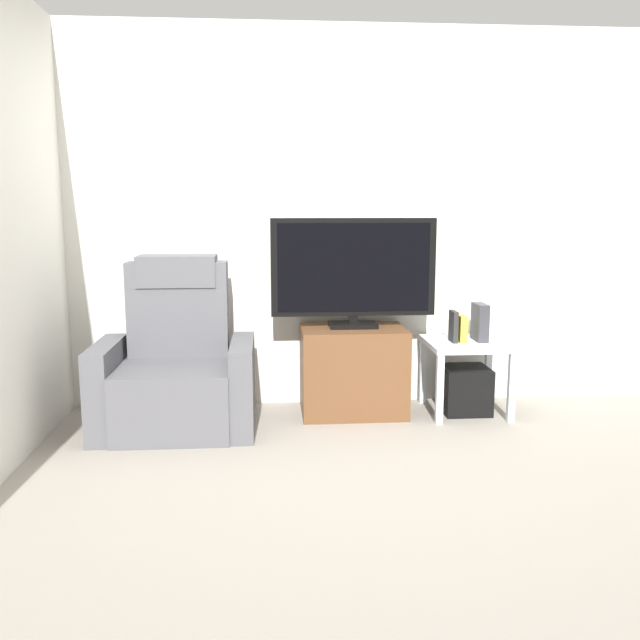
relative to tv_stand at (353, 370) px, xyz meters
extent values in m
plane|color=gray|center=(-0.09, -0.82, -0.30)|extent=(6.40, 6.40, 0.00)
cube|color=silver|center=(-0.09, 0.31, 1.00)|extent=(6.40, 0.06, 2.60)
cube|color=brown|center=(0.00, 0.00, 0.00)|extent=(0.70, 0.49, 0.59)
cube|color=black|center=(0.00, -0.23, 0.12)|extent=(0.64, 0.02, 0.02)
cube|color=black|center=(0.00, -0.18, 0.15)|extent=(0.34, 0.11, 0.04)
cube|color=black|center=(0.00, 0.02, 0.31)|extent=(0.32, 0.20, 0.03)
cube|color=black|center=(0.00, 0.02, 0.35)|extent=(0.06, 0.04, 0.05)
cube|color=black|center=(0.00, 0.02, 0.70)|extent=(1.10, 0.05, 0.65)
cube|color=black|center=(0.00, 0.00, 0.70)|extent=(1.01, 0.01, 0.58)
cube|color=#515156|center=(-1.15, -0.27, -0.09)|extent=(0.70, 0.72, 0.42)
cube|color=#515156|center=(-1.15, 0.00, 0.43)|extent=(0.64, 0.20, 0.62)
cube|color=#515156|center=(-1.15, 0.02, 0.68)|extent=(0.50, 0.26, 0.20)
cube|color=#515156|center=(-1.57, -0.27, -0.02)|extent=(0.14, 0.68, 0.56)
cube|color=#515156|center=(-0.73, -0.27, -0.02)|extent=(0.14, 0.68, 0.56)
cube|color=silver|center=(0.77, -0.04, 0.18)|extent=(0.54, 0.54, 0.04)
cube|color=silver|center=(0.53, -0.28, -0.07)|extent=(0.04, 0.04, 0.46)
cube|color=silver|center=(1.00, -0.28, -0.07)|extent=(0.04, 0.04, 0.46)
cube|color=silver|center=(0.53, 0.19, -0.07)|extent=(0.04, 0.04, 0.46)
cube|color=silver|center=(1.00, 0.19, -0.07)|extent=(0.04, 0.04, 0.46)
cube|color=black|center=(0.77, -0.04, -0.14)|extent=(0.31, 0.31, 0.31)
cube|color=#262626|center=(0.67, -0.06, 0.30)|extent=(0.03, 0.13, 0.21)
cube|color=gold|center=(0.72, -0.06, 0.29)|extent=(0.05, 0.13, 0.18)
cube|color=#333338|center=(0.86, -0.03, 0.33)|extent=(0.07, 0.20, 0.25)
camera|label=1|loc=(-0.57, -4.46, 1.11)|focal=38.22mm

